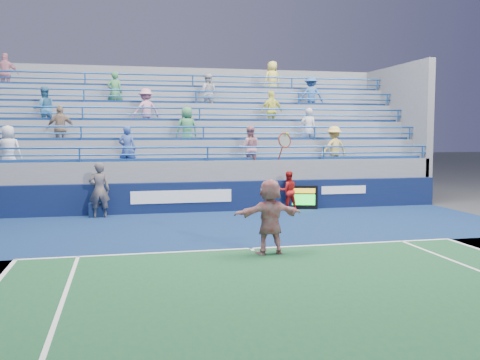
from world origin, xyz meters
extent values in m
plane|color=#333538|center=(0.00, 0.00, 0.00)|extent=(120.00, 120.00, 0.00)
cube|color=navy|center=(0.00, 2.20, 0.01)|extent=(18.00, 8.40, 0.02)
cube|color=white|center=(0.00, 0.00, 0.02)|extent=(11.00, 0.10, 0.01)
cube|color=white|center=(0.00, -0.10, 0.02)|extent=(0.08, 0.30, 0.01)
cube|color=#0A1939|center=(0.00, 6.50, 0.55)|extent=(18.00, 0.30, 1.10)
cube|color=white|center=(-1.00, 6.34, 0.60)|extent=(3.60, 0.02, 0.45)
cube|color=white|center=(5.20, 6.34, 0.70)|extent=(1.80, 0.02, 0.30)
cube|color=slate|center=(0.00, 9.45, 0.55)|extent=(18.00, 5.60, 1.10)
cube|color=slate|center=(0.00, 9.45, 0.93)|extent=(18.00, 5.60, 1.85)
cube|color=navy|center=(0.00, 7.10, 1.90)|extent=(17.40, 0.45, 0.10)
cylinder|color=#1D509D|center=(0.00, 6.70, 2.35)|extent=(18.00, 0.07, 0.07)
cube|color=slate|center=(0.00, 9.95, 1.30)|extent=(18.00, 4.60, 2.60)
cube|color=navy|center=(0.00, 8.10, 2.65)|extent=(17.40, 0.45, 0.10)
cylinder|color=#1D509D|center=(0.00, 7.70, 3.10)|extent=(18.00, 0.07, 0.07)
cube|color=slate|center=(0.00, 10.45, 1.68)|extent=(18.00, 3.60, 3.35)
cube|color=navy|center=(0.00, 9.10, 3.40)|extent=(17.40, 0.45, 0.10)
cylinder|color=#1D509D|center=(0.00, 8.70, 3.85)|extent=(18.00, 0.07, 0.07)
cube|color=slate|center=(0.00, 10.95, 2.05)|extent=(18.00, 2.60, 4.10)
cube|color=navy|center=(0.00, 10.10, 4.15)|extent=(17.40, 0.45, 0.10)
cylinder|color=#1D509D|center=(0.00, 9.70, 4.60)|extent=(18.00, 0.07, 0.07)
cube|color=slate|center=(0.00, 11.45, 2.42)|extent=(18.00, 1.60, 4.85)
cube|color=navy|center=(0.00, 11.10, 4.90)|extent=(17.40, 0.45, 0.10)
cylinder|color=#1D509D|center=(0.00, 10.70, 5.35)|extent=(18.00, 0.07, 0.07)
imported|color=silver|center=(4.38, 8.10, 3.03)|extent=(0.69, 0.53, 1.70)
imported|color=teal|center=(-5.94, 9.10, 3.78)|extent=(0.97, 0.84, 1.70)
imported|color=pink|center=(-7.64, 11.10, 5.28)|extent=(1.01, 0.46, 1.70)
imported|color=pink|center=(-2.09, 9.10, 3.78)|extent=(1.24, 0.93, 1.70)
imported|color=#F2C45E|center=(5.09, 7.10, 2.28)|extent=(1.21, 0.84, 1.70)
imported|color=#3561A1|center=(5.21, 10.10, 4.53)|extent=(1.17, 0.77, 1.70)
imported|color=#B97784|center=(1.67, 7.10, 2.28)|extent=(0.91, 0.76, 1.70)
imported|color=silver|center=(0.55, 10.10, 4.53)|extent=(0.94, 0.80, 1.70)
imported|color=silver|center=(-6.87, 7.10, 2.28)|extent=(0.89, 0.63, 1.70)
imported|color=#FBF761|center=(3.11, 9.10, 3.78)|extent=(1.07, 0.66, 1.70)
imported|color=#3C8550|center=(-0.58, 8.10, 3.03)|extent=(0.91, 0.67, 1.70)
imported|color=#927761|center=(-5.24, 8.10, 3.03)|extent=(1.03, 0.52, 1.70)
imported|color=#2F498F|center=(-2.87, 7.10, 2.28)|extent=(0.70, 0.55, 1.70)
imported|color=#3D864B|center=(-3.30, 10.10, 4.53)|extent=(0.63, 0.42, 1.70)
imported|color=#F6E25F|center=(3.70, 11.10, 5.28)|extent=(0.95, 0.75, 1.70)
cube|color=black|center=(3.46, 6.35, 0.45)|extent=(1.28, 0.49, 0.89)
cube|color=gold|center=(3.46, 6.27, 0.71)|extent=(1.10, 0.02, 0.18)
cube|color=#19E533|center=(3.46, 6.27, 0.38)|extent=(1.10, 0.02, 0.40)
cube|color=#0C1B3E|center=(-3.97, 6.15, 0.24)|extent=(0.48, 0.48, 0.48)
cube|color=#0C1B3E|center=(-3.97, 6.36, 0.66)|extent=(0.48, 0.05, 0.37)
imported|color=silver|center=(0.31, -0.61, 0.90)|extent=(1.69, 0.62, 1.79)
torus|color=#A72314|center=(0.66, -0.61, 2.69)|extent=(0.37, 0.21, 0.36)
cylinder|color=#A72314|center=(0.56, -0.61, 2.39)|extent=(0.08, 0.20, 0.33)
sphere|color=yellow|center=(0.71, -0.66, 2.85)|extent=(0.07, 0.07, 0.07)
imported|color=#151D3B|center=(-3.83, 5.90, 0.95)|extent=(0.71, 0.48, 1.89)
imported|color=#AB1513|center=(2.93, 6.23, 0.73)|extent=(0.72, 0.57, 1.46)
camera|label=1|loc=(-3.08, -12.61, 2.85)|focal=40.00mm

